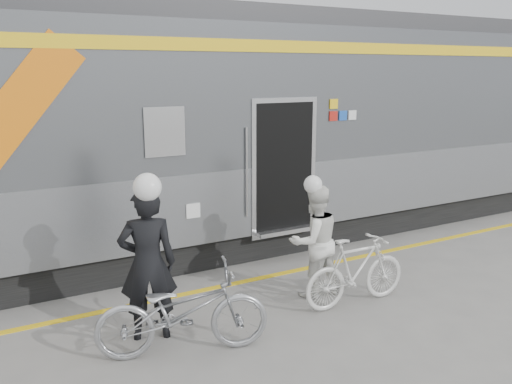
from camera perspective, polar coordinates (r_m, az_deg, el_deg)
ground at (r=6.49m, az=6.71°, el=-15.89°), size 90.00×90.00×0.00m
train at (r=9.15m, az=-13.92°, el=5.80°), size 24.00×3.17×4.10m
safety_strip at (r=8.15m, az=-2.30°, el=-9.60°), size 24.00×0.12×0.01m
man at (r=6.43m, az=-11.34°, el=-7.44°), size 0.76×0.60×1.82m
bicycle_left at (r=6.17m, az=-7.73°, el=-12.32°), size 2.02×1.17×1.00m
woman at (r=7.56m, az=6.15°, el=-5.16°), size 0.78×0.62×1.57m
bicycle_right at (r=7.43m, az=10.48°, el=-8.17°), size 1.60×0.50×0.95m
helmet_man at (r=6.15m, az=-11.78°, el=1.97°), size 0.32×0.32×0.32m
helmet_woman at (r=7.34m, az=6.32°, el=1.63°), size 0.25×0.25×0.25m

